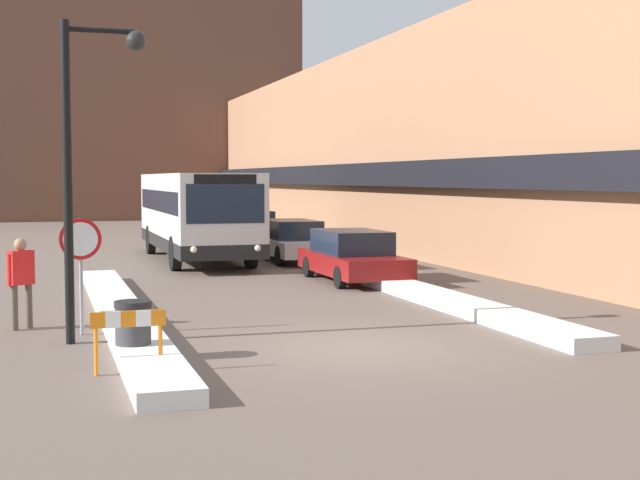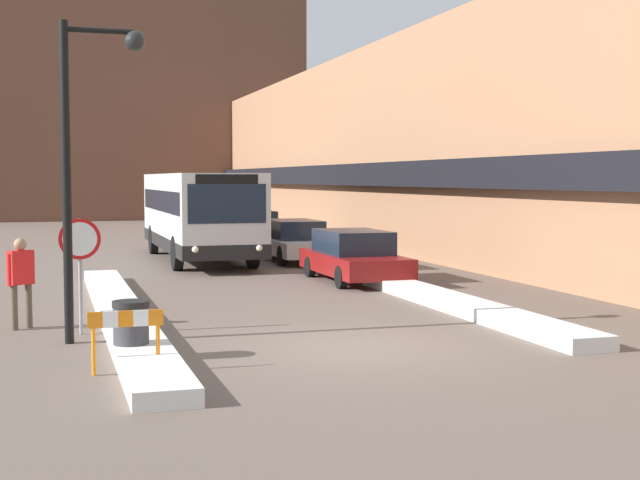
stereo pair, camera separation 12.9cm
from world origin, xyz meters
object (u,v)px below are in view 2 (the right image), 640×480
parked_car_back (253,229)px  construction_barricade (126,329)px  stop_sign (80,251)px  trash_bin (131,330)px  street_lamp (84,142)px  city_bus (198,213)px  pedestrian (21,274)px  parked_car_front (354,256)px  parked_car_middle (294,240)px

parked_car_back → construction_barricade: parked_car_back is taller
stop_sign → construction_barricade: (0.52, -3.60, -0.89)m
stop_sign → trash_bin: size_ratio=2.27×
parked_car_back → street_lamp: 21.94m
street_lamp → trash_bin: street_lamp is taller
city_bus → parked_car_back: 6.19m
pedestrian → trash_bin: 4.04m
stop_sign → pedestrian: bearing=137.7°
trash_bin → parked_car_front: bearing=53.2°
city_bus → pedestrian: size_ratio=6.13×
parked_car_middle → stop_sign: size_ratio=2.26×
parked_car_front → construction_barricade: 12.50m
stop_sign → street_lamp: bearing=-84.4°
parked_car_back → street_lamp: street_lamp is taller
stop_sign → trash_bin: (0.68, -2.62, -1.08)m
construction_barricade → city_bus: bearing=77.5°
stop_sign → pedestrian: (-1.07, 0.98, -0.50)m
parked_car_front → pedestrian: pedestrian is taller
parked_car_back → pedestrian: size_ratio=2.78×
parked_car_front → parked_car_middle: (-0.00, 6.38, 0.02)m
street_lamp → construction_barricade: 4.00m
parked_car_middle → trash_bin: bearing=-114.0°
city_bus → construction_barricade: (-3.98, -17.92, -1.01)m
city_bus → street_lamp: street_lamp is taller
city_bus → parked_car_front: (3.14, -7.65, -0.96)m
parked_car_front → parked_car_back: (-0.00, 12.90, 0.05)m
parked_car_middle → street_lamp: bearing=-118.6°
city_bus → stop_sign: city_bus is taller
parked_car_front → construction_barricade: size_ratio=4.28×
parked_car_middle → parked_car_back: size_ratio=1.00×
construction_barricade → stop_sign: bearing=98.2°
parked_car_front → city_bus: bearing=112.3°
parked_car_back → pedestrian: 20.54m
parked_car_back → stop_sign: size_ratio=2.26×
parked_car_front → parked_car_middle: size_ratio=0.97×
parked_car_front → trash_bin: size_ratio=4.96×
city_bus → parked_car_middle: size_ratio=2.20×
parked_car_back → trash_bin: bearing=-107.4°
city_bus → pedestrian: city_bus is taller
pedestrian → construction_barricade: bearing=-102.9°
parked_car_middle → parked_car_back: parked_car_back is taller
stop_sign → construction_barricade: 3.74m
parked_car_middle → construction_barricade: parked_car_middle is taller
street_lamp → city_bus: bearing=73.7°
street_lamp → pedestrian: 3.27m
parked_car_front → street_lamp: 11.02m
stop_sign → trash_bin: stop_sign is taller
parked_car_back → pedestrian: pedestrian is taller
parked_car_middle → pedestrian: bearing=-125.8°
pedestrian → parked_car_back: bearing=32.8°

